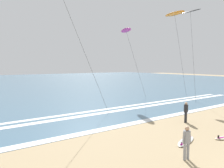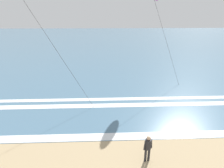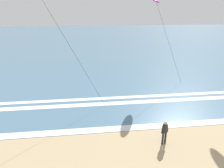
{
  "view_description": "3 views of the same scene",
  "coord_description": "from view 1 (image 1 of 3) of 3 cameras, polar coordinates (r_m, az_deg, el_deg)",
  "views": [
    {
      "loc": [
        -9.87,
        -1.85,
        4.43
      ],
      "look_at": [
        0.72,
        13.85,
        2.68
      ],
      "focal_mm": 33.17,
      "sensor_mm": 36.0,
      "label": 1
    },
    {
      "loc": [
        1.41,
        0.62,
        7.4
      ],
      "look_at": [
        1.96,
        14.3,
        1.94
      ],
      "focal_mm": 28.51,
      "sensor_mm": 36.0,
      "label": 2
    },
    {
      "loc": [
        -1.07,
        -2.81,
        8.11
      ],
      "look_at": [
        0.99,
        13.47,
        2.12
      ],
      "focal_mm": 33.77,
      "sensor_mm": 36.0,
      "label": 3
    }
  ],
  "objects": [
    {
      "name": "ocean_surface",
      "position": [
        57.47,
        -24.02,
        0.41
      ],
      "size": [
        140.0,
        90.0,
        0.01
      ],
      "primitive_type": "cube",
      "color": "slate",
      "rests_on": "ground"
    },
    {
      "name": "wave_foam_shoreline",
      "position": [
        16.33,
        6.99,
        -10.44
      ],
      "size": [
        39.09,
        0.74,
        0.01
      ],
      "primitive_type": "cube",
      "color": "white",
      "rests_on": "ocean_surface"
    },
    {
      "name": "wave_foam_mid_break",
      "position": [
        18.41,
        -7.54,
        -8.65
      ],
      "size": [
        45.26,
        0.7,
        0.01
      ],
      "primitive_type": "cube",
      "color": "white",
      "rests_on": "ocean_surface"
    },
    {
      "name": "wave_foam_outer_break",
      "position": [
        21.31,
        0.33,
        -6.68
      ],
      "size": [
        36.06,
        0.57,
        0.01
      ],
      "primitive_type": "cube",
      "color": "white",
      "rests_on": "ocean_surface"
    },
    {
      "name": "surfer_mid_group",
      "position": [
        16.99,
        19.7,
        -6.83
      ],
      "size": [
        0.51,
        0.32,
        1.6
      ],
      "color": "#232328",
      "rests_on": "ground"
    },
    {
      "name": "surfer_foreground_main",
      "position": [
        10.54,
        19.9,
        -14.28
      ],
      "size": [
        0.52,
        0.32,
        1.6
      ],
      "color": "gray",
      "rests_on": "ground"
    },
    {
      "name": "surfboard_right_spare",
      "position": [
        13.1,
        19.69,
        -14.59
      ],
      "size": [
        2.18,
        1.25,
        0.25
      ],
      "color": "silver",
      "rests_on": "ground"
    },
    {
      "name": "kite_black_low_near",
      "position": [
        33.23,
        20.81,
        18.11
      ],
      "size": [
        5.3,
        6.26,
        12.3
      ],
      "color": "black",
      "rests_on": "ground"
    },
    {
      "name": "kite_magenta_high_left",
      "position": [
        26.3,
        3.87,
        14.45
      ],
      "size": [
        4.52,
        3.28,
        8.88
      ],
      "color": "#CC2384",
      "rests_on": "ground"
    },
    {
      "name": "kite_orange_mid_center",
      "position": [
        28.64,
        16.87,
        17.96
      ],
      "size": [
        5.02,
        3.25,
        11.1
      ],
      "color": "orange",
      "rests_on": "ground"
    }
  ]
}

